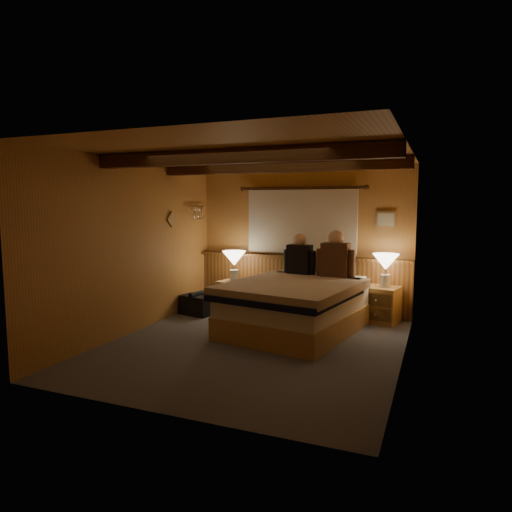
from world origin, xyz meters
The scene contains 19 objects.
floor centered at (0.00, 0.00, 0.00)m, with size 4.20×4.20×0.00m, color #4C505B.
ceiling centered at (0.00, 0.00, 2.40)m, with size 4.20×4.20×0.00m, color tan.
wall_back centered at (0.00, 2.10, 1.20)m, with size 3.60×3.60×0.00m, color #C28145.
wall_left centered at (-1.80, 0.00, 1.20)m, with size 4.20×4.20×0.00m, color #C28145.
wall_right centered at (1.80, 0.00, 1.20)m, with size 4.20×4.20×0.00m, color #C28145.
wall_front centered at (0.00, -2.10, 1.20)m, with size 3.60×3.60×0.00m, color #C28145.
wainscot centered at (0.00, 2.04, 0.49)m, with size 3.60×0.23×0.94m.
curtain_window centered at (0.00, 2.03, 1.52)m, with size 2.18×0.09×1.11m.
ceiling_beams centered at (0.00, 0.15, 2.31)m, with size 3.60×1.65×0.16m.
coat_rail centered at (-1.72, 1.58, 1.67)m, with size 0.05×0.55×0.24m.
framed_print centered at (1.35, 2.08, 1.55)m, with size 0.30×0.04×0.25m.
bed centered at (0.30, 0.77, 0.37)m, with size 1.91×2.32×0.71m.
nightstand_left centered at (-1.06, 1.61, 0.25)m, with size 0.53×0.49×0.50m.
nightstand_right centered at (1.36, 1.75, 0.27)m, with size 0.58×0.54×0.55m.
lamp_left centered at (-1.03, 1.60, 0.86)m, with size 0.39×0.39×0.51m.
lamp_right centered at (1.41, 1.73, 0.90)m, with size 0.39×0.39×0.51m.
person_left centered at (0.13, 1.53, 0.96)m, with size 0.53×0.26×0.65m.
person_right centered at (0.71, 1.46, 0.99)m, with size 0.59×0.27×0.72m.
duffel_bag centered at (-1.47, 1.12, 0.17)m, with size 0.58×0.43×0.38m.
Camera 1 is at (2.14, -5.25, 1.78)m, focal length 32.00 mm.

